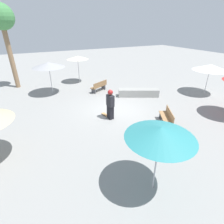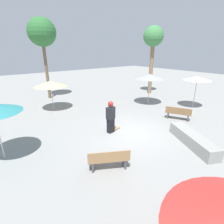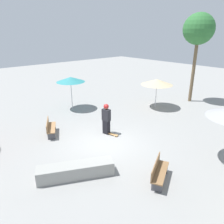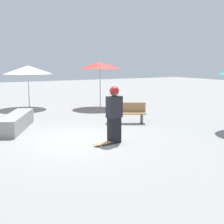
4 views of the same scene
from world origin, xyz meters
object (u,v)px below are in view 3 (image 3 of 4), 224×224
at_px(shade_umbrella_teal, 71,79).
at_px(bench_near, 159,172).
at_px(concrete_ledge, 76,171).
at_px(skater_main, 106,118).
at_px(shade_umbrella_tan, 157,82).
at_px(palm_tree_left, 199,30).
at_px(bench_far, 50,128).
at_px(skateboard, 112,134).

bearing_deg(shade_umbrella_teal, bench_near, -102.09).
relative_size(concrete_ledge, bench_near, 1.87).
xyz_separation_m(skater_main, shade_umbrella_tan, (5.89, 1.06, 1.02)).
bearing_deg(skater_main, concrete_ledge, -64.69).
distance_m(bench_near, shade_umbrella_tan, 9.25).
distance_m(concrete_ledge, shade_umbrella_teal, 8.77).
height_order(concrete_ledge, palm_tree_left, palm_tree_left).
relative_size(skater_main, bench_far, 1.12).
xyz_separation_m(concrete_ledge, shade_umbrella_teal, (4.38, 7.34, 1.96)).
height_order(concrete_ledge, shade_umbrella_tan, shade_umbrella_tan).
xyz_separation_m(skater_main, concrete_ledge, (-3.52, -2.26, -0.68)).
xyz_separation_m(skateboard, bench_far, (-2.58, 2.37, 0.37)).
height_order(bench_near, shade_umbrella_tan, shade_umbrella_tan).
bearing_deg(bench_far, skater_main, 80.27).
xyz_separation_m(skater_main, bench_far, (-2.48, 2.01, -0.54)).
bearing_deg(bench_near, bench_far, -105.77).
distance_m(bench_far, shade_umbrella_tan, 8.57).
xyz_separation_m(bench_far, palm_tree_left, (11.84, -1.89, 5.24)).
height_order(skateboard, shade_umbrella_teal, shade_umbrella_teal).
xyz_separation_m(shade_umbrella_teal, palm_tree_left, (8.50, -4.97, 3.42)).
relative_size(shade_umbrella_teal, palm_tree_left, 0.35).
bearing_deg(bench_near, skater_main, -131.27).
xyz_separation_m(skateboard, concrete_ledge, (-3.62, -1.89, 0.23)).
bearing_deg(shade_umbrella_teal, concrete_ledge, -120.83).
xyz_separation_m(bench_near, shade_umbrella_teal, (2.08, 9.72, 1.82)).
bearing_deg(bench_far, shade_umbrella_teal, 161.75).
xyz_separation_m(shade_umbrella_tan, shade_umbrella_teal, (-5.03, 4.02, 0.26)).
distance_m(skater_main, bench_near, 4.84).
bearing_deg(concrete_ledge, skater_main, 32.69).
bearing_deg(skateboard, skater_main, -176.75).
height_order(bench_far, palm_tree_left, palm_tree_left).
bearing_deg(concrete_ledge, shade_umbrella_teal, 59.17).
height_order(skateboard, shade_umbrella_tan, shade_umbrella_tan).
bearing_deg(concrete_ledge, skateboard, 27.62).
bearing_deg(bench_near, concrete_ledge, -72.57).
height_order(bench_far, shade_umbrella_tan, shade_umbrella_tan).
height_order(skateboard, bench_far, bench_far).
height_order(skater_main, shade_umbrella_tan, shade_umbrella_tan).
distance_m(bench_near, shade_umbrella_teal, 10.11).
bearing_deg(palm_tree_left, skater_main, -179.32).
bearing_deg(skateboard, shade_umbrella_teal, 160.36).
relative_size(skateboard, shade_umbrella_teal, 0.34).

